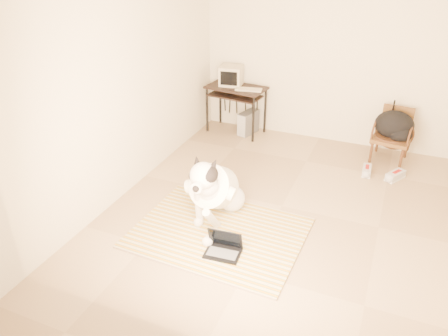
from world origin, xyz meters
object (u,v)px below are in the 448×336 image
Objects in this scene: crt_monitor at (231,76)px; rattan_chair at (392,135)px; backpack at (395,126)px; dog at (214,189)px; computer_desk at (236,94)px; laptop at (224,247)px; pc_tower at (248,123)px.

crt_monitor reaches higher than rattan_chair.
crt_monitor is 0.71× the size of backpack.
backpack is (1.83, 2.39, 0.17)m from dog.
backpack is (2.53, -0.08, -0.14)m from computer_desk.
backpack is (2.64, -0.15, -0.41)m from crt_monitor.
crt_monitor is at bearing 110.75° from laptop.
dog is 2.58m from computer_desk.
dog reaches higher than laptop.
rattan_chair is (2.52, -0.04, -0.29)m from computer_desk.
computer_desk is 1.30× the size of rattan_chair.
rattan_chair is at bearing 53.23° from dog.
laptop is 3.32m from computer_desk.
crt_monitor reaches higher than computer_desk.
dog is 2.54m from pc_tower.
crt_monitor is (-0.82, 2.54, 0.58)m from dog.
laptop is 0.51× the size of rattan_chair.
laptop is 1.01× the size of crt_monitor.
dog is at bearing -126.77° from rattan_chair.
crt_monitor is at bearing 176.81° from backpack.
backpack is (1.45, 3.00, 0.46)m from laptop.
laptop is (0.38, -0.61, -0.30)m from dog.
crt_monitor reaches higher than backpack.
rattan_chair is at bearing -1.60° from pc_tower.
backpack reaches higher than laptop.
dog reaches higher than computer_desk.
pc_tower is at bearing 5.48° from computer_desk.
computer_desk reaches higher than pc_tower.
pc_tower is (0.22, 0.02, -0.49)m from computer_desk.
dog is 3.03m from rattan_chair.
crt_monitor is 2.69m from rattan_chair.
laptop is 3.22m from pc_tower.
crt_monitor is at bearing 148.01° from computer_desk.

